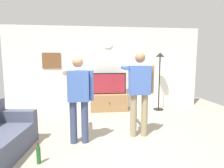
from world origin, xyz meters
TOP-DOWN VIEW (x-y plane):
  - ground_plane at (0.00, 0.00)m, footprint 8.40×8.40m
  - back_wall at (0.00, 2.95)m, footprint 6.40×0.10m
  - tv_stand at (0.09, 2.60)m, footprint 1.17×0.50m
  - television at (0.09, 2.65)m, footprint 1.11×0.07m
  - wall_clock at (0.09, 2.89)m, footprint 0.31×0.03m
  - framed_picture at (-1.71, 2.90)m, footprint 0.58×0.04m
  - floor_lamp at (1.73, 2.51)m, footprint 0.32×0.32m
  - person_standing_nearer_lamp at (-0.72, 0.35)m, footprint 0.58×0.78m
  - person_standing_nearer_couch at (0.53, 0.53)m, footprint 0.61×0.78m
  - beverage_bottle at (-1.32, -0.36)m, footprint 0.07×0.07m

SIDE VIEW (x-z plane):
  - ground_plane at x=0.00m, z-range 0.00..0.00m
  - beverage_bottle at x=-1.32m, z-range -0.03..0.32m
  - tv_stand at x=0.09m, z-range 0.00..0.54m
  - television at x=0.09m, z-range 0.54..1.22m
  - person_standing_nearer_lamp at x=-0.72m, z-range 0.11..1.81m
  - person_standing_nearer_couch at x=0.53m, z-range 0.13..1.91m
  - floor_lamp at x=1.73m, z-range 0.40..2.27m
  - back_wall at x=0.00m, z-range 0.00..2.70m
  - framed_picture at x=-1.71m, z-range 1.36..1.86m
  - wall_clock at x=0.09m, z-range 2.01..2.31m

